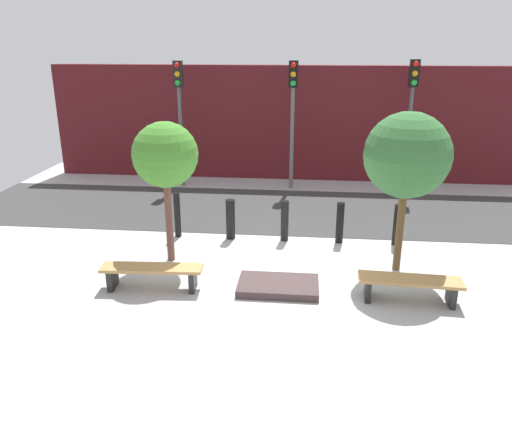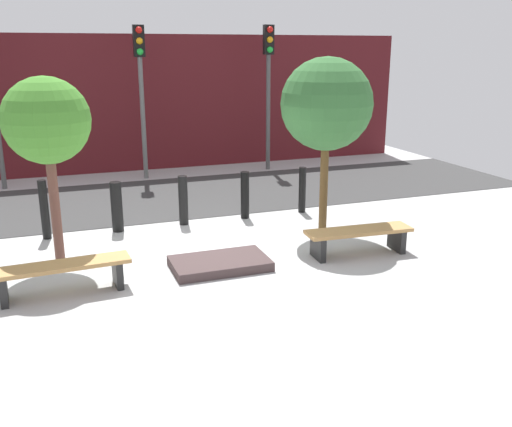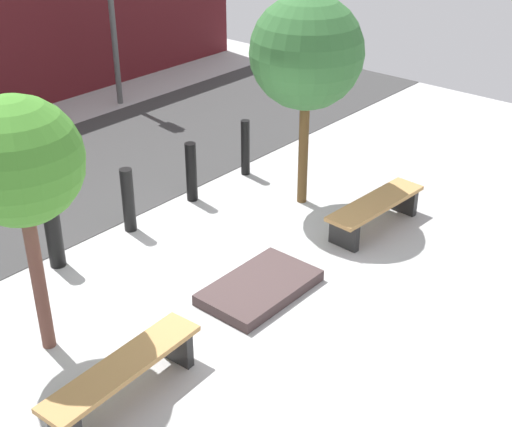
# 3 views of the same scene
# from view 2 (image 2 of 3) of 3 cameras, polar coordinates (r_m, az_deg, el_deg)

# --- Properties ---
(ground_plane) EXTENTS (18.00, 18.00, 0.00)m
(ground_plane) POSITION_cam_2_polar(r_m,az_deg,el_deg) (9.70, -4.73, -4.10)
(ground_plane) COLOR #ADADAD
(road_strip) EXTENTS (18.00, 3.89, 0.01)m
(road_strip) POSITION_cam_2_polar(r_m,az_deg,el_deg) (13.47, -9.33, 1.57)
(road_strip) COLOR #373737
(road_strip) RESTS_ON ground
(building_facade) EXTENTS (16.20, 0.50, 3.74)m
(building_facade) POSITION_cam_2_polar(r_m,az_deg,el_deg) (16.65, -12.04, 10.72)
(building_facade) COLOR #511419
(building_facade) RESTS_ON ground
(bench_left) EXTENTS (1.92, 0.53, 0.46)m
(bench_left) POSITION_cam_2_polar(r_m,az_deg,el_deg) (8.49, -18.86, -5.56)
(bench_left) COLOR black
(bench_left) RESTS_ON ground
(bench_right) EXTENTS (1.84, 0.57, 0.45)m
(bench_right) POSITION_cam_2_polar(r_m,az_deg,el_deg) (9.73, 10.22, -2.23)
(bench_right) COLOR black
(bench_right) RESTS_ON ground
(planter_bed) EXTENTS (1.52, 0.91, 0.15)m
(planter_bed) POSITION_cam_2_polar(r_m,az_deg,el_deg) (9.09, -3.63, -5.01)
(planter_bed) COLOR #443434
(planter_bed) RESTS_ON ground
(tree_behind_left_bench) EXTENTS (1.34, 1.34, 2.97)m
(tree_behind_left_bench) POSITION_cam_2_polar(r_m,az_deg,el_deg) (9.34, -20.22, 8.57)
(tree_behind_left_bench) COLOR brown
(tree_behind_left_bench) RESTS_ON ground
(tree_behind_right_bench) EXTENTS (1.67, 1.67, 3.23)m
(tree_behind_right_bench) POSITION_cam_2_polar(r_m,az_deg,el_deg) (10.46, 7.06, 10.73)
(tree_behind_right_bench) COLOR brown
(tree_behind_right_bench) RESTS_ON ground
(bollard_far_left) EXTENTS (0.15, 0.15, 1.09)m
(bollard_far_left) POSITION_cam_2_polar(r_m,az_deg,el_deg) (11.00, -20.40, 0.36)
(bollard_far_left) COLOR black
(bollard_far_left) RESTS_ON ground
(bollard_left) EXTENTS (0.22, 0.22, 0.96)m
(bollard_left) POSITION_cam_2_polar(r_m,az_deg,el_deg) (11.07, -13.75, 0.65)
(bollard_left) COLOR black
(bollard_left) RESTS_ON ground
(bollard_center) EXTENTS (0.18, 0.18, 0.98)m
(bollard_center) POSITION_cam_2_polar(r_m,az_deg,el_deg) (11.26, -7.29, 1.31)
(bollard_center) COLOR black
(bollard_center) RESTS_ON ground
(bollard_right) EXTENTS (0.17, 0.17, 0.97)m
(bollard_right) POSITION_cam_2_polar(r_m,az_deg,el_deg) (11.60, -1.12, 1.85)
(bollard_right) COLOR black
(bollard_right) RESTS_ON ground
(bollard_far_right) EXTENTS (0.15, 0.15, 0.97)m
(bollard_far_right) POSITION_cam_2_polar(r_m,az_deg,el_deg) (12.06, 4.65, 2.37)
(bollard_far_right) COLOR black
(bollard_far_right) RESTS_ON ground
(traffic_light_mid_west) EXTENTS (0.28, 0.27, 3.92)m
(traffic_light_mid_west) POSITION_cam_2_polar(r_m,az_deg,el_deg) (15.26, -11.45, 13.41)
(traffic_light_mid_west) COLOR #606060
(traffic_light_mid_west) RESTS_ON ground
(traffic_light_mid_east) EXTENTS (0.28, 0.27, 3.97)m
(traffic_light_mid_east) POSITION_cam_2_polar(r_m,az_deg,el_deg) (16.17, 1.26, 13.96)
(traffic_light_mid_east) COLOR #4C4C4C
(traffic_light_mid_east) RESTS_ON ground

